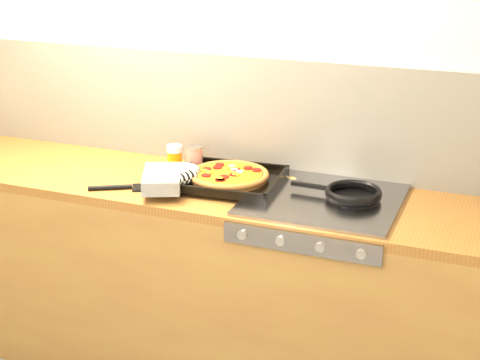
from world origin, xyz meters
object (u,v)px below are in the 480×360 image
at_px(pizza_on_tray, 211,177).
at_px(tomato_can, 194,159).
at_px(frying_pan, 352,194).
at_px(juice_glass, 175,158).

bearing_deg(pizza_on_tray, tomato_can, 133.17).
distance_m(frying_pan, juice_glass, 0.83).
xyz_separation_m(frying_pan, juice_glass, (-0.82, 0.09, 0.02)).
relative_size(pizza_on_tray, tomato_can, 5.14).
height_order(frying_pan, tomato_can, tomato_can).
relative_size(pizza_on_tray, juice_glass, 4.99).
bearing_deg(pizza_on_tray, frying_pan, 4.02).
bearing_deg(juice_glass, pizza_on_tray, -30.05).
xyz_separation_m(pizza_on_tray, frying_pan, (0.59, 0.04, -0.01)).
height_order(pizza_on_tray, frying_pan, pizza_on_tray).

